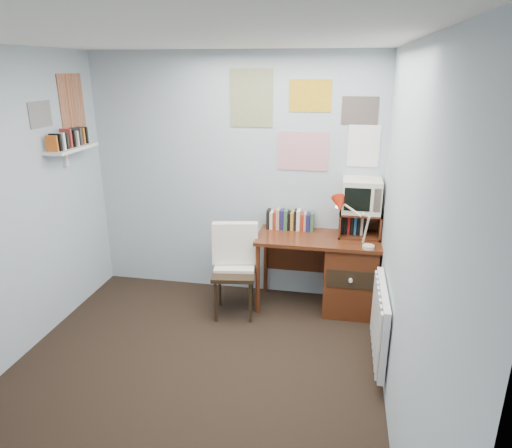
{
  "coord_description": "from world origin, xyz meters",
  "views": [
    {
      "loc": [
        1.08,
        -2.75,
        2.33
      ],
      "look_at": [
        0.38,
        0.91,
        1.05
      ],
      "focal_mm": 32.0,
      "sensor_mm": 36.0,
      "label": 1
    }
  ],
  "objects_px": {
    "tv_riser": "(360,224)",
    "crt_tv": "(362,194)",
    "wall_shelf": "(72,148)",
    "radiator": "(380,322)",
    "desk_chair": "(234,273)",
    "desk": "(344,272)",
    "desk_lamp": "(370,228)"
  },
  "relations": [
    {
      "from": "tv_riser",
      "to": "desk_chair",
      "type": "bearing_deg",
      "value": -160.51
    },
    {
      "from": "tv_riser",
      "to": "wall_shelf",
      "type": "distance_m",
      "value": 2.83
    },
    {
      "from": "radiator",
      "to": "crt_tv",
      "type": "bearing_deg",
      "value": 99.2
    },
    {
      "from": "desk",
      "to": "desk_chair",
      "type": "bearing_deg",
      "value": -163.88
    },
    {
      "from": "desk_lamp",
      "to": "wall_shelf",
      "type": "xyz_separation_m",
      "value": [
        -2.77,
        -0.16,
        0.66
      ]
    },
    {
      "from": "desk_chair",
      "to": "tv_riser",
      "type": "xyz_separation_m",
      "value": [
        1.17,
        0.42,
        0.45
      ]
    },
    {
      "from": "crt_tv",
      "to": "radiator",
      "type": "xyz_separation_m",
      "value": [
        0.17,
        -1.06,
        -0.76
      ]
    },
    {
      "from": "desk_chair",
      "to": "tv_riser",
      "type": "distance_m",
      "value": 1.32
    },
    {
      "from": "desk",
      "to": "wall_shelf",
      "type": "relative_size",
      "value": 1.94
    },
    {
      "from": "crt_tv",
      "to": "wall_shelf",
      "type": "height_order",
      "value": "wall_shelf"
    },
    {
      "from": "desk_chair",
      "to": "desk",
      "type": "bearing_deg",
      "value": 7.91
    },
    {
      "from": "desk_lamp",
      "to": "radiator",
      "type": "xyz_separation_m",
      "value": [
        0.09,
        -0.71,
        -0.54
      ]
    },
    {
      "from": "tv_riser",
      "to": "crt_tv",
      "type": "distance_m",
      "value": 0.3
    },
    {
      "from": "desk_chair",
      "to": "desk_lamp",
      "type": "height_order",
      "value": "desk_lamp"
    },
    {
      "from": "tv_riser",
      "to": "crt_tv",
      "type": "height_order",
      "value": "crt_tv"
    },
    {
      "from": "crt_tv",
      "to": "radiator",
      "type": "bearing_deg",
      "value": -80.8
    },
    {
      "from": "crt_tv",
      "to": "desk_chair",
      "type": "bearing_deg",
      "value": -159.62
    },
    {
      "from": "wall_shelf",
      "to": "radiator",
      "type": "bearing_deg",
      "value": -10.89
    },
    {
      "from": "desk",
      "to": "wall_shelf",
      "type": "distance_m",
      "value": 2.87
    },
    {
      "from": "desk_lamp",
      "to": "crt_tv",
      "type": "relative_size",
      "value": 1.1
    },
    {
      "from": "desk_chair",
      "to": "desk_lamp",
      "type": "relative_size",
      "value": 2.19
    },
    {
      "from": "desk_lamp",
      "to": "tv_riser",
      "type": "distance_m",
      "value": 0.34
    },
    {
      "from": "tv_riser",
      "to": "wall_shelf",
      "type": "height_order",
      "value": "wall_shelf"
    },
    {
      "from": "desk_chair",
      "to": "desk_lamp",
      "type": "bearing_deg",
      "value": -4.13
    },
    {
      "from": "desk_chair",
      "to": "crt_tv",
      "type": "distance_m",
      "value": 1.45
    },
    {
      "from": "desk_lamp",
      "to": "tv_riser",
      "type": "bearing_deg",
      "value": 123.27
    },
    {
      "from": "desk",
      "to": "radiator",
      "type": "height_order",
      "value": "desk"
    },
    {
      "from": "radiator",
      "to": "wall_shelf",
      "type": "distance_m",
      "value": 3.15
    },
    {
      "from": "desk_lamp",
      "to": "crt_tv",
      "type": "distance_m",
      "value": 0.42
    },
    {
      "from": "tv_riser",
      "to": "wall_shelf",
      "type": "bearing_deg",
      "value": -169.68
    },
    {
      "from": "desk_lamp",
      "to": "crt_tv",
      "type": "bearing_deg",
      "value": 122.78
    },
    {
      "from": "desk_chair",
      "to": "crt_tv",
      "type": "height_order",
      "value": "crt_tv"
    }
  ]
}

